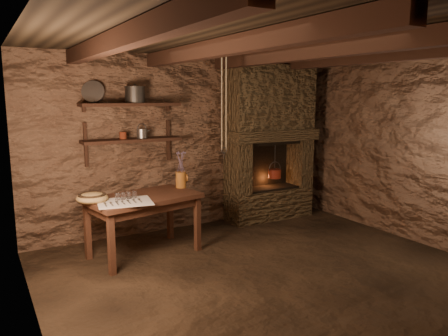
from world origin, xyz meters
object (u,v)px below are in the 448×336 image
iron_stockpot (135,95)px  wooden_bowl (92,198)px  work_table (144,223)px  stoneware_jug (181,172)px  red_pot (275,173)px

iron_stockpot → wooden_bowl: bearing=-139.1°
wooden_bowl → work_table: bearing=0.2°
stoneware_jug → wooden_bowl: (-1.15, -0.20, -0.16)m
work_table → stoneware_jug: stoneware_jug is taller
wooden_bowl → red_pot: size_ratio=0.64×
work_table → stoneware_jug: size_ratio=2.96×
work_table → stoneware_jug: (0.57, 0.20, 0.53)m
wooden_bowl → iron_stockpot: 1.48m
work_table → wooden_bowl: size_ratio=3.96×
wooden_bowl → red_pot: bearing=10.3°
stoneware_jug → iron_stockpot: iron_stockpot is taller
work_table → wooden_bowl: 0.69m
stoneware_jug → red_pot: bearing=4.7°
work_table → red_pot: bearing=1.8°
iron_stockpot → stoneware_jug: bearing=-46.5°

